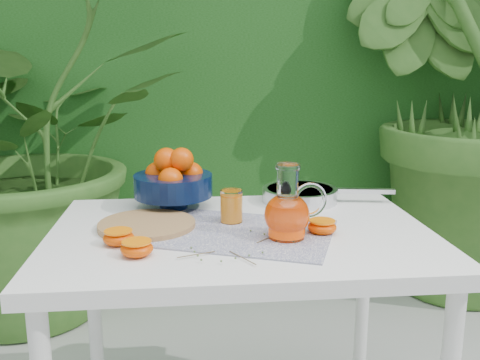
{
  "coord_description": "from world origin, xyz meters",
  "views": [
    {
      "loc": [
        -0.18,
        -1.33,
        1.19
      ],
      "look_at": [
        -0.05,
        0.03,
        0.88
      ],
      "focal_mm": 40.0,
      "sensor_mm": 36.0,
      "label": 1
    }
  ],
  "objects": [
    {
      "name": "hedge_backdrop",
      "position": [
        0.06,
        2.06,
        1.19
      ],
      "size": [
        8.0,
        1.65,
        2.5
      ],
      "color": "#1C4915",
      "rests_on": "ground"
    },
    {
      "name": "thyme_sprigs",
      "position": [
        -0.07,
        -0.15,
        0.76
      ],
      "size": [
        0.28,
        0.23,
        0.01
      ],
      "color": "brown",
      "rests_on": "white_table"
    },
    {
      "name": "white_table",
      "position": [
        -0.05,
        0.01,
        0.67
      ],
      "size": [
        1.0,
        0.7,
        0.75
      ],
      "color": "white",
      "rests_on": "ground"
    },
    {
      "name": "potted_plant_left",
      "position": [
        -0.91,
        1.2,
        0.82
      ],
      "size": [
        2.22,
        2.22,
        1.64
      ],
      "primitive_type": "imported",
      "rotation": [
        0.0,
        0.0,
        0.5
      ],
      "color": "#336221",
      "rests_on": "ground"
    },
    {
      "name": "juice_tumbler",
      "position": [
        -0.07,
        0.07,
        0.8
      ],
      "size": [
        0.07,
        0.07,
        0.09
      ],
      "color": "white",
      "rests_on": "white_table"
    },
    {
      "name": "saute_pan",
      "position": [
        0.17,
        0.27,
        0.77
      ],
      "size": [
        0.43,
        0.27,
        0.04
      ],
      "color": "silver",
      "rests_on": "white_table"
    },
    {
      "name": "fruit_bowl",
      "position": [
        -0.23,
        0.24,
        0.83
      ],
      "size": [
        0.26,
        0.26,
        0.19
      ],
      "color": "black",
      "rests_on": "white_table"
    },
    {
      "name": "potted_plant_right",
      "position": [
        1.12,
        1.25,
        0.98
      ],
      "size": [
        2.74,
        2.74,
        1.96
      ],
      "primitive_type": "imported",
      "rotation": [
        0.0,
        0.0,
        2.5
      ],
      "color": "#336221",
      "rests_on": "ground"
    },
    {
      "name": "cutting_board",
      "position": [
        -0.3,
        0.05,
        0.76
      ],
      "size": [
        0.3,
        0.3,
        0.02
      ],
      "primitive_type": "cylinder",
      "rotation": [
        0.0,
        0.0,
        0.18
      ],
      "color": "olive",
      "rests_on": "white_table"
    },
    {
      "name": "orange_halves",
      "position": [
        -0.17,
        -0.09,
        0.77
      ],
      "size": [
        0.61,
        0.21,
        0.04
      ],
      "color": "#DB5102",
      "rests_on": "white_table"
    },
    {
      "name": "placemat",
      "position": [
        -0.04,
        -0.02,
        0.75
      ],
      "size": [
        0.52,
        0.47,
        0.0
      ],
      "primitive_type": "cube",
      "rotation": [
        0.0,
        0.0,
        -0.37
      ],
      "color": "#0D104E",
      "rests_on": "white_table"
    },
    {
      "name": "juice_pitcher",
      "position": [
        0.06,
        -0.08,
        0.82
      ],
      "size": [
        0.17,
        0.13,
        0.19
      ],
      "color": "white",
      "rests_on": "white_table"
    }
  ]
}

